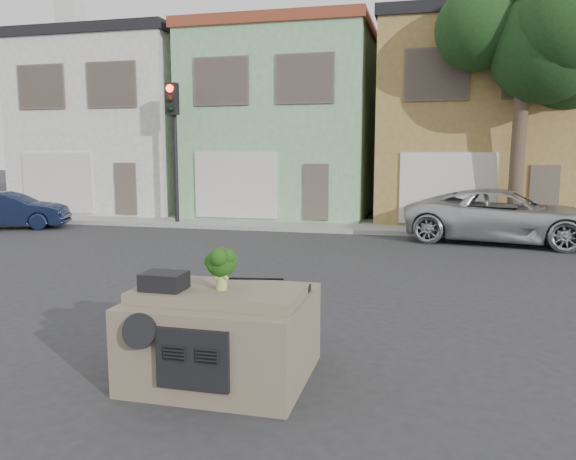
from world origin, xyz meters
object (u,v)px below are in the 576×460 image
at_px(silver_pickup, 503,242).
at_px(traffic_signal, 174,155).
at_px(navy_sedan, 11,228).
at_px(broccoli, 221,268).

bearing_deg(silver_pickup, traffic_signal, 95.35).
bearing_deg(navy_sedan, broccoli, -153.87).
distance_m(silver_pickup, broccoli, 12.55).
height_order(navy_sedan, traffic_signal, traffic_signal).
bearing_deg(traffic_signal, broccoli, -62.69).
xyz_separation_m(navy_sedan, silver_pickup, (16.39, 0.95, 0.00)).
height_order(navy_sedan, silver_pickup, silver_pickup).
bearing_deg(navy_sedan, silver_pickup, -108.66).
distance_m(silver_pickup, traffic_signal, 11.38).
relative_size(navy_sedan, silver_pickup, 0.68).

